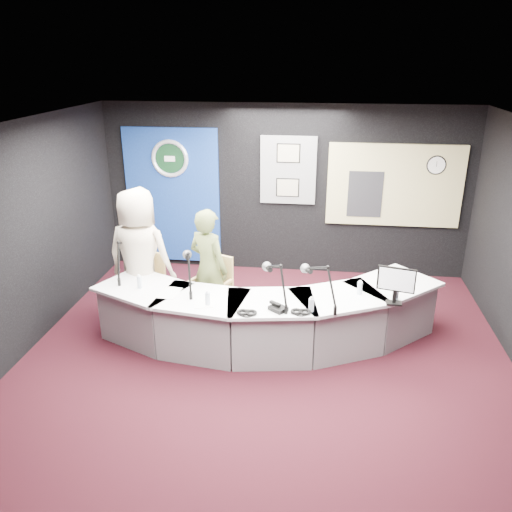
# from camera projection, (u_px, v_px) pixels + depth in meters

# --- Properties ---
(ground) EXTENTS (6.00, 6.00, 0.00)m
(ground) POSITION_uv_depth(u_px,v_px,m) (264.00, 365.00, 6.21)
(ground) COLOR black
(ground) RESTS_ON ground
(ceiling) EXTENTS (6.00, 6.00, 0.02)m
(ceiling) POSITION_uv_depth(u_px,v_px,m) (266.00, 130.00, 5.17)
(ceiling) COLOR silver
(ceiling) RESTS_ON ground
(wall_back) EXTENTS (6.00, 0.02, 2.80)m
(wall_back) POSITION_uv_depth(u_px,v_px,m) (285.00, 191.00, 8.46)
(wall_back) COLOR black
(wall_back) RESTS_ON ground
(wall_front) EXTENTS (6.00, 0.02, 2.80)m
(wall_front) POSITION_uv_depth(u_px,v_px,m) (207.00, 453.00, 2.93)
(wall_front) COLOR black
(wall_front) RESTS_ON ground
(wall_left) EXTENTS (0.02, 6.00, 2.80)m
(wall_left) POSITION_uv_depth(u_px,v_px,m) (12.00, 246.00, 6.04)
(wall_left) COLOR black
(wall_left) RESTS_ON ground
(broadcast_desk) EXTENTS (4.50, 1.90, 0.75)m
(broadcast_desk) POSITION_uv_depth(u_px,v_px,m) (265.00, 316.00, 6.58)
(broadcast_desk) COLOR silver
(broadcast_desk) RESTS_ON ground
(backdrop_panel) EXTENTS (1.60, 0.05, 2.30)m
(backdrop_panel) POSITION_uv_depth(u_px,v_px,m) (173.00, 196.00, 8.71)
(backdrop_panel) COLOR navy
(backdrop_panel) RESTS_ON wall_back
(agency_seal) EXTENTS (0.63, 0.07, 0.63)m
(agency_seal) POSITION_uv_depth(u_px,v_px,m) (170.00, 159.00, 8.43)
(agency_seal) COLOR silver
(agency_seal) RESTS_ON backdrop_panel
(seal_center) EXTENTS (0.48, 0.01, 0.48)m
(seal_center) POSITION_uv_depth(u_px,v_px,m) (170.00, 159.00, 8.43)
(seal_center) COLOR black
(seal_center) RESTS_ON backdrop_panel
(pinboard) EXTENTS (0.90, 0.04, 1.10)m
(pinboard) POSITION_uv_depth(u_px,v_px,m) (288.00, 170.00, 8.29)
(pinboard) COLOR slate
(pinboard) RESTS_ON wall_back
(framed_photo_upper) EXTENTS (0.34, 0.02, 0.27)m
(framed_photo_upper) POSITION_uv_depth(u_px,v_px,m) (288.00, 153.00, 8.16)
(framed_photo_upper) COLOR gray
(framed_photo_upper) RESTS_ON pinboard
(framed_photo_lower) EXTENTS (0.34, 0.02, 0.27)m
(framed_photo_lower) POSITION_uv_depth(u_px,v_px,m) (288.00, 188.00, 8.37)
(framed_photo_lower) COLOR gray
(framed_photo_lower) RESTS_ON pinboard
(booth_window_frame) EXTENTS (2.12, 0.06, 1.32)m
(booth_window_frame) POSITION_uv_depth(u_px,v_px,m) (394.00, 186.00, 8.17)
(booth_window_frame) COLOR tan
(booth_window_frame) RESTS_ON wall_back
(booth_glow) EXTENTS (2.00, 0.02, 1.20)m
(booth_glow) POSITION_uv_depth(u_px,v_px,m) (394.00, 186.00, 8.16)
(booth_glow) COLOR #DBB88A
(booth_glow) RESTS_ON booth_window_frame
(equipment_rack) EXTENTS (0.55, 0.02, 0.75)m
(equipment_rack) POSITION_uv_depth(u_px,v_px,m) (365.00, 194.00, 8.25)
(equipment_rack) COLOR black
(equipment_rack) RESTS_ON booth_window_frame
(wall_clock) EXTENTS (0.28, 0.01, 0.28)m
(wall_clock) POSITION_uv_depth(u_px,v_px,m) (436.00, 165.00, 7.94)
(wall_clock) COLOR white
(wall_clock) RESTS_ON booth_window_frame
(armchair_left) EXTENTS (0.76, 0.76, 1.07)m
(armchair_left) POSITION_uv_depth(u_px,v_px,m) (142.00, 285.00, 7.09)
(armchair_left) COLOR #A88A4C
(armchair_left) RESTS_ON ground
(armchair_right) EXTENTS (0.78, 0.78, 1.06)m
(armchair_right) POSITION_uv_depth(u_px,v_px,m) (209.00, 289.00, 6.99)
(armchair_right) COLOR #A88A4C
(armchair_right) RESTS_ON ground
(draped_jacket) EXTENTS (0.51, 0.25, 0.70)m
(draped_jacket) POSITION_uv_depth(u_px,v_px,m) (141.00, 272.00, 7.28)
(draped_jacket) COLOR #6A6459
(draped_jacket) RESTS_ON armchair_left
(person_man) EXTENTS (1.00, 0.71, 1.91)m
(person_man) POSITION_uv_depth(u_px,v_px,m) (140.00, 257.00, 6.93)
(person_man) COLOR beige
(person_man) RESTS_ON ground
(person_woman) EXTENTS (0.72, 0.64, 1.66)m
(person_woman) POSITION_uv_depth(u_px,v_px,m) (209.00, 268.00, 6.88)
(person_woman) COLOR #525E31
(person_woman) RESTS_ON ground
(computer_monitor) EXTENTS (0.44, 0.13, 0.31)m
(computer_monitor) POSITION_uv_depth(u_px,v_px,m) (396.00, 279.00, 5.97)
(computer_monitor) COLOR black
(computer_monitor) RESTS_ON broadcast_desk
(desk_phone) EXTENTS (0.24, 0.24, 0.05)m
(desk_phone) POSITION_uv_depth(u_px,v_px,m) (278.00, 308.00, 5.92)
(desk_phone) COLOR black
(desk_phone) RESTS_ON broadcast_desk
(headphones_near) EXTENTS (0.20, 0.20, 0.03)m
(headphones_near) POSITION_uv_depth(u_px,v_px,m) (301.00, 312.00, 5.86)
(headphones_near) COLOR black
(headphones_near) RESTS_ON broadcast_desk
(headphones_far) EXTENTS (0.20, 0.20, 0.03)m
(headphones_far) POSITION_uv_depth(u_px,v_px,m) (247.00, 313.00, 5.84)
(headphones_far) COLOR black
(headphones_far) RESTS_ON broadcast_desk
(paper_stack) EXTENTS (0.27, 0.35, 0.00)m
(paper_stack) POSITION_uv_depth(u_px,v_px,m) (169.00, 293.00, 6.36)
(paper_stack) COLOR white
(paper_stack) RESTS_ON broadcast_desk
(notepad) EXTENTS (0.30, 0.37, 0.00)m
(notepad) POSITION_uv_depth(u_px,v_px,m) (203.00, 302.00, 6.13)
(notepad) COLOR white
(notepad) RESTS_ON broadcast_desk
(boom_mic_a) EXTENTS (0.23, 0.73, 0.60)m
(boom_mic_a) POSITION_uv_depth(u_px,v_px,m) (122.00, 255.00, 6.73)
(boom_mic_a) COLOR black
(boom_mic_a) RESTS_ON broadcast_desk
(boom_mic_b) EXTENTS (0.30, 0.71, 0.60)m
(boom_mic_b) POSITION_uv_depth(u_px,v_px,m) (189.00, 266.00, 6.37)
(boom_mic_b) COLOR black
(boom_mic_b) RESTS_ON broadcast_desk
(boom_mic_c) EXTENTS (0.40, 0.67, 0.60)m
(boom_mic_c) POSITION_uv_depth(u_px,v_px,m) (276.00, 279.00, 6.01)
(boom_mic_c) COLOR black
(boom_mic_c) RESTS_ON broadcast_desk
(boom_mic_d) EXTENTS (0.49, 0.62, 0.60)m
(boom_mic_d) POSITION_uv_depth(u_px,v_px,m) (320.00, 281.00, 5.97)
(boom_mic_d) COLOR black
(boom_mic_d) RESTS_ON broadcast_desk
(water_bottles) EXTENTS (3.23, 0.59, 0.18)m
(water_bottles) POSITION_uv_depth(u_px,v_px,m) (264.00, 291.00, 6.19)
(water_bottles) COLOR silver
(water_bottles) RESTS_ON broadcast_desk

